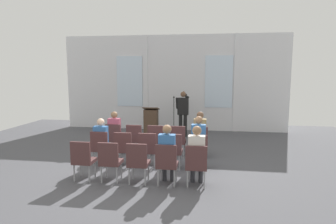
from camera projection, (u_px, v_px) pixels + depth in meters
ground_plane at (145, 173)px, 7.15m from camera, size 14.56×14.56×0.00m
rear_partition at (174, 83)px, 12.36m from camera, size 9.62×0.14×4.07m
speaker at (183, 110)px, 11.09m from camera, size 0.50×0.69×1.76m
mic_stand at (174, 127)px, 11.41m from camera, size 0.28×0.28×1.55m
lectern at (151, 122)px, 11.25m from camera, size 0.60×0.48×1.16m
chair_r0_c0 at (114, 137)px, 8.72m from camera, size 0.46×0.44×0.94m
audience_r0_c0 at (115, 130)px, 8.78m from camera, size 0.36×0.39×1.31m
chair_r0_c1 at (135, 138)px, 8.63m from camera, size 0.46×0.44×0.94m
chair_r0_c2 at (156, 138)px, 8.54m from camera, size 0.46×0.44×0.94m
chair_r0_c3 at (178, 139)px, 8.45m from camera, size 0.46×0.44×0.94m
chair_r0_c4 at (200, 140)px, 8.36m from camera, size 0.46×0.44×0.94m
audience_r0_c4 at (200, 132)px, 8.41m from camera, size 0.36×0.39×1.36m
chair_r1_c0 at (101, 146)px, 7.64m from camera, size 0.46×0.44×0.94m
audience_r1_c0 at (102, 139)px, 7.70m from camera, size 0.36×0.39×1.27m
chair_r1_c1 at (124, 147)px, 7.55m from camera, size 0.46×0.44×0.94m
chair_r1_c2 at (148, 148)px, 7.46m from camera, size 0.46×0.44×0.94m
chair_r1_c3 at (173, 149)px, 7.37m from camera, size 0.46×0.44×0.94m
chair_r1_c4 at (198, 150)px, 7.28m from camera, size 0.46×0.44×0.94m
audience_r1_c4 at (199, 140)px, 7.32m from camera, size 0.36×0.39×1.39m
chair_r2_c0 at (83, 158)px, 6.56m from camera, size 0.46×0.44×0.94m
chair_r2_c1 at (110, 159)px, 6.47m from camera, size 0.46×0.44×0.94m
chair_r2_c2 at (138, 160)px, 6.38m from camera, size 0.46×0.44×0.94m
chair_r2_c3 at (167, 162)px, 6.29m from camera, size 0.46×0.44×0.94m
audience_r2_c3 at (167, 151)px, 6.34m from camera, size 0.36×0.39×1.35m
chair_r2_c4 at (196, 163)px, 6.20m from camera, size 0.46×0.44×0.94m
audience_r2_c4 at (197, 153)px, 6.25m from camera, size 0.36×0.39×1.34m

